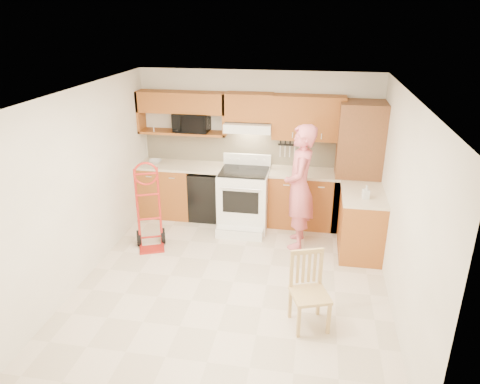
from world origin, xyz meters
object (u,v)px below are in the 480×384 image
(microwave, at_px, (192,122))
(dining_chair, at_px, (310,292))
(person, at_px, (299,187))
(hand_truck, at_px, (149,210))
(range, at_px, (243,195))

(microwave, distance_m, dining_chair, 3.71)
(person, bearing_deg, hand_truck, -77.90)
(person, height_order, hand_truck, person)
(microwave, relative_size, dining_chair, 0.65)
(person, bearing_deg, dining_chair, 6.68)
(range, relative_size, dining_chair, 1.31)
(microwave, bearing_deg, person, -24.47)
(microwave, bearing_deg, dining_chair, -52.29)
(microwave, height_order, dining_chair, microwave)
(person, distance_m, dining_chair, 2.00)
(range, xyz_separation_m, hand_truck, (-1.28, -0.91, 0.03))
(range, xyz_separation_m, person, (0.91, -0.43, 0.36))
(microwave, xyz_separation_m, hand_truck, (-0.32, -1.37, -1.03))
(microwave, height_order, range, microwave)
(range, bearing_deg, dining_chair, -63.97)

